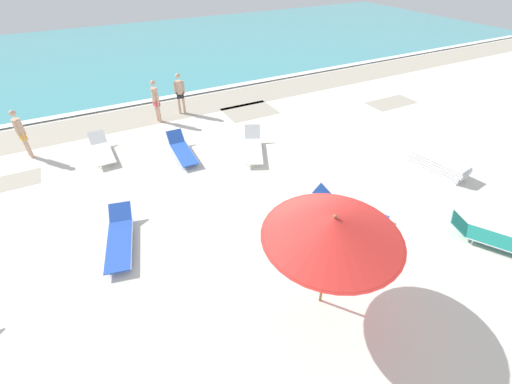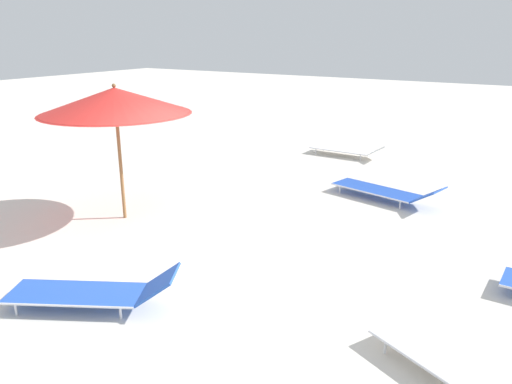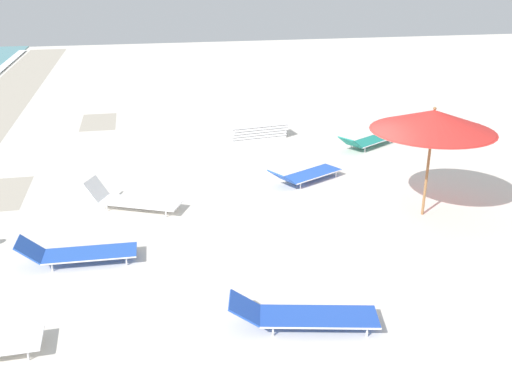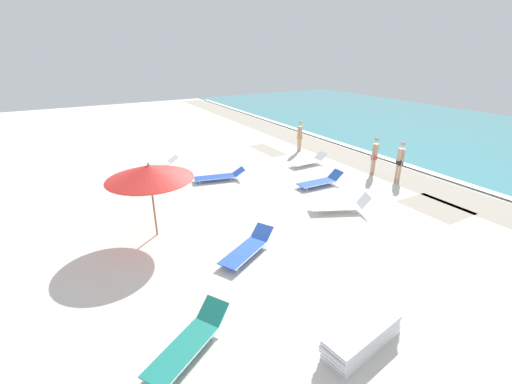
{
  "view_description": "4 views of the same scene",
  "coord_description": "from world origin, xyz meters",
  "px_view_note": "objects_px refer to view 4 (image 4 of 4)",
  "views": [
    {
      "loc": [
        -3.54,
        -5.5,
        6.33
      ],
      "look_at": [
        -0.27,
        0.75,
        1.06
      ],
      "focal_mm": 24.0,
      "sensor_mm": 36.0,
      "label": 1
    },
    {
      "loc": [
        5.85,
        4.5,
        3.28
      ],
      "look_at": [
        -0.38,
        0.62,
        0.91
      ],
      "focal_mm": 35.0,
      "sensor_mm": 36.0,
      "label": 2
    },
    {
      "loc": [
        -10.8,
        3.88,
        5.23
      ],
      "look_at": [
        0.06,
        1.61,
        0.74
      ],
      "focal_mm": 40.0,
      "sensor_mm": 36.0,
      "label": 3
    },
    {
      "loc": [
        9.76,
        -4.13,
        5.59
      ],
      "look_at": [
        0.36,
        1.24,
        1.0
      ],
      "focal_mm": 24.0,
      "sensor_mm": 36.0,
      "label": 4
    }
  ],
  "objects_px": {
    "beach_umbrella": "(149,172)",
    "beachgoer_shoreline_child": "(375,153)",
    "sun_lounger_beside_umbrella": "(309,161)",
    "sun_lounger_mid_beach_pair_a": "(156,164)",
    "beachgoer_strolling_adult": "(300,134)",
    "lounger_stack": "(362,337)",
    "sun_lounger_under_umbrella": "(189,341)",
    "sun_lounger_near_water_left": "(341,206)",
    "sun_lounger_mid_beach_solo": "(320,181)",
    "sun_lounger_near_water_right": "(247,248)",
    "sun_lounger_mid_beach_pair_b": "(219,176)",
    "beachgoer_wading_adult": "(400,158)"
  },
  "relations": [
    {
      "from": "lounger_stack",
      "to": "sun_lounger_mid_beach_pair_b",
      "type": "xyz_separation_m",
      "value": [
        -10.05,
        1.39,
        -0.04
      ]
    },
    {
      "from": "sun_lounger_mid_beach_solo",
      "to": "beachgoer_strolling_adult",
      "type": "height_order",
      "value": "beachgoer_strolling_adult"
    },
    {
      "from": "sun_lounger_mid_beach_solo",
      "to": "lounger_stack",
      "type": "bearing_deg",
      "value": -32.44
    },
    {
      "from": "sun_lounger_mid_beach_solo",
      "to": "sun_lounger_under_umbrella",
      "type": "bearing_deg",
      "value": -53.07
    },
    {
      "from": "beach_umbrella",
      "to": "sun_lounger_mid_beach_pair_a",
      "type": "height_order",
      "value": "beach_umbrella"
    },
    {
      "from": "sun_lounger_mid_beach_pair_a",
      "to": "sun_lounger_mid_beach_pair_b",
      "type": "relative_size",
      "value": 0.93
    },
    {
      "from": "sun_lounger_mid_beach_solo",
      "to": "sun_lounger_mid_beach_pair_a",
      "type": "xyz_separation_m",
      "value": [
        -5.94,
        -5.59,
        -0.01
      ]
    },
    {
      "from": "sun_lounger_mid_beach_solo",
      "to": "beachgoer_strolling_adult",
      "type": "distance_m",
      "value": 5.46
    },
    {
      "from": "beach_umbrella",
      "to": "sun_lounger_mid_beach_pair_a",
      "type": "xyz_separation_m",
      "value": [
        -6.66,
        1.74,
        -1.94
      ]
    },
    {
      "from": "sun_lounger_mid_beach_pair_b",
      "to": "beachgoer_wading_adult",
      "type": "relative_size",
      "value": 1.34
    },
    {
      "from": "sun_lounger_mid_beach_pair_a",
      "to": "sun_lounger_beside_umbrella",
      "type": "bearing_deg",
      "value": 65.13
    },
    {
      "from": "sun_lounger_under_umbrella",
      "to": "beachgoer_shoreline_child",
      "type": "distance_m",
      "value": 12.52
    },
    {
      "from": "sun_lounger_mid_beach_pair_a",
      "to": "beachgoer_wading_adult",
      "type": "bearing_deg",
      "value": 53.5
    },
    {
      "from": "lounger_stack",
      "to": "sun_lounger_mid_beach_pair_a",
      "type": "height_order",
      "value": "lounger_stack"
    },
    {
      "from": "lounger_stack",
      "to": "beachgoer_strolling_adult",
      "type": "bearing_deg",
      "value": 140.33
    },
    {
      "from": "sun_lounger_under_umbrella",
      "to": "beachgoer_shoreline_child",
      "type": "height_order",
      "value": "beachgoer_shoreline_child"
    },
    {
      "from": "sun_lounger_near_water_right",
      "to": "beachgoer_wading_adult",
      "type": "distance_m",
      "value": 9.17
    },
    {
      "from": "sun_lounger_beside_umbrella",
      "to": "beachgoer_shoreline_child",
      "type": "xyz_separation_m",
      "value": [
        2.55,
        1.86,
        0.79
      ]
    },
    {
      "from": "lounger_stack",
      "to": "sun_lounger_beside_umbrella",
      "type": "relative_size",
      "value": 0.96
    },
    {
      "from": "sun_lounger_near_water_right",
      "to": "beachgoer_strolling_adult",
      "type": "relative_size",
      "value": 1.22
    },
    {
      "from": "lounger_stack",
      "to": "sun_lounger_near_water_right",
      "type": "xyz_separation_m",
      "value": [
        -4.1,
        -0.39,
        -0.04
      ]
    },
    {
      "from": "beach_umbrella",
      "to": "beachgoer_shoreline_child",
      "type": "height_order",
      "value": "beach_umbrella"
    },
    {
      "from": "beach_umbrella",
      "to": "beachgoer_wading_adult",
      "type": "bearing_deg",
      "value": 87.76
    },
    {
      "from": "lounger_stack",
      "to": "sun_lounger_beside_umbrella",
      "type": "distance_m",
      "value": 11.65
    },
    {
      "from": "sun_lounger_beside_umbrella",
      "to": "sun_lounger_mid_beach_pair_a",
      "type": "distance_m",
      "value": 7.71
    },
    {
      "from": "sun_lounger_under_umbrella",
      "to": "beachgoer_wading_adult",
      "type": "height_order",
      "value": "beachgoer_wading_adult"
    },
    {
      "from": "sun_lounger_under_umbrella",
      "to": "beachgoer_shoreline_child",
      "type": "bearing_deg",
      "value": 85.31
    },
    {
      "from": "sun_lounger_under_umbrella",
      "to": "sun_lounger_near_water_left",
      "type": "xyz_separation_m",
      "value": [
        -3.25,
        6.98,
        0.01
      ]
    },
    {
      "from": "sun_lounger_mid_beach_solo",
      "to": "beachgoer_wading_adult",
      "type": "relative_size",
      "value": 1.21
    },
    {
      "from": "sun_lounger_near_water_right",
      "to": "beachgoer_shoreline_child",
      "type": "relative_size",
      "value": 1.22
    },
    {
      "from": "sun_lounger_mid_beach_pair_a",
      "to": "sun_lounger_mid_beach_pair_b",
      "type": "xyz_separation_m",
      "value": [
        3.15,
        2.04,
        -0.0
      ]
    },
    {
      "from": "sun_lounger_mid_beach_pair_a",
      "to": "sun_lounger_mid_beach_pair_b",
      "type": "distance_m",
      "value": 3.75
    },
    {
      "from": "sun_lounger_near_water_left",
      "to": "sun_lounger_mid_beach_solo",
      "type": "height_order",
      "value": "sun_lounger_near_water_left"
    },
    {
      "from": "sun_lounger_mid_beach_pair_b",
      "to": "beachgoer_strolling_adult",
      "type": "distance_m",
      "value": 6.36
    },
    {
      "from": "beachgoer_shoreline_child",
      "to": "sun_lounger_near_water_right",
      "type": "bearing_deg",
      "value": -174.03
    },
    {
      "from": "beachgoer_strolling_adult",
      "to": "sun_lounger_beside_umbrella",
      "type": "bearing_deg",
      "value": 45.18
    },
    {
      "from": "lounger_stack",
      "to": "beachgoer_strolling_adult",
      "type": "distance_m",
      "value": 14.18
    },
    {
      "from": "sun_lounger_beside_umbrella",
      "to": "sun_lounger_near_water_left",
      "type": "height_order",
      "value": "sun_lounger_near_water_left"
    },
    {
      "from": "sun_lounger_under_umbrella",
      "to": "sun_lounger_mid_beach_pair_a",
      "type": "bearing_deg",
      "value": 136.99
    },
    {
      "from": "lounger_stack",
      "to": "sun_lounger_beside_umbrella",
      "type": "height_order",
      "value": "sun_lounger_beside_umbrella"
    },
    {
      "from": "sun_lounger_under_umbrella",
      "to": "sun_lounger_mid_beach_pair_b",
      "type": "xyz_separation_m",
      "value": [
        -8.4,
        4.42,
        -0.0
      ]
    },
    {
      "from": "lounger_stack",
      "to": "sun_lounger_beside_umbrella",
      "type": "xyz_separation_m",
      "value": [
        -9.81,
        6.28,
        -0.04
      ]
    },
    {
      "from": "beach_umbrella",
      "to": "beachgoer_shoreline_child",
      "type": "bearing_deg",
      "value": 93.89
    },
    {
      "from": "beach_umbrella",
      "to": "sun_lounger_under_umbrella",
      "type": "bearing_deg",
      "value": -7.47
    },
    {
      "from": "beachgoer_strolling_adult",
      "to": "lounger_stack",
      "type": "bearing_deg",
      "value": 39.2
    },
    {
      "from": "beachgoer_wading_adult",
      "to": "sun_lounger_mid_beach_pair_a",
      "type": "bearing_deg",
      "value": -111.63
    },
    {
      "from": "lounger_stack",
      "to": "sun_lounger_mid_beach_pair_a",
      "type": "distance_m",
      "value": 13.22
    },
    {
      "from": "beachgoer_shoreline_child",
      "to": "beach_umbrella",
      "type": "bearing_deg",
      "value": 169.51
    },
    {
      "from": "beach_umbrella",
      "to": "sun_lounger_beside_umbrella",
      "type": "relative_size",
      "value": 1.27
    },
    {
      "from": "sun_lounger_mid_beach_pair_b",
      "to": "sun_lounger_mid_beach_solo",
      "type": "bearing_deg",
      "value": 64.54
    }
  ]
}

